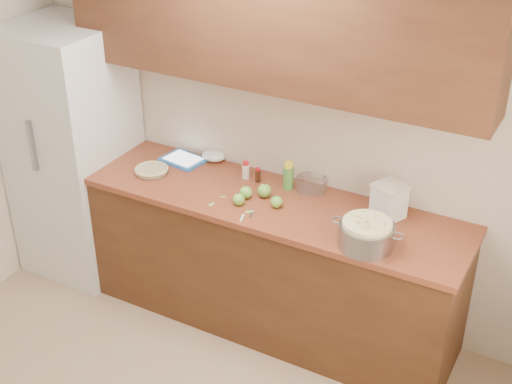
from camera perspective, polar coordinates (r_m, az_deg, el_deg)
The scene contains 21 objects.
room_shell at distance 3.15m, azimuth -12.80°, elevation -6.07°, with size 3.60×3.60×3.60m.
counter_run at distance 4.62m, azimuth 0.17°, elevation -5.31°, with size 2.64×0.68×0.92m.
upper_cabinets at distance 4.09m, azimuth 1.26°, elevation 13.22°, with size 2.60×0.34×0.70m, color #522E19.
fridge at distance 5.12m, azimuth -14.33°, elevation 3.13°, with size 0.70×0.70×1.80m, color silver.
pie at distance 4.69m, azimuth -8.36°, elevation 1.73°, with size 0.23×0.23×0.04m.
colander at distance 3.92m, azimuth 8.82°, elevation -3.36°, with size 0.41×0.31×0.15m.
flour_canister at distance 4.19m, azimuth 10.59°, elevation -0.69°, with size 0.23×0.23×0.21m.
tablet at distance 4.82m, azimuth -5.85°, elevation 2.59°, with size 0.31×0.25×0.02m.
paring_knife at distance 4.15m, azimuth -1.00°, elevation -2.04°, with size 0.06×0.15×0.01m.
lemon_bottle at distance 4.42m, azimuth 2.61°, elevation 1.28°, with size 0.07×0.07×0.18m.
cinnamon_shaker at distance 4.56m, azimuth -0.82°, elevation 1.75°, with size 0.05×0.05×0.12m.
vanilla_bottle at distance 4.52m, azimuth 0.15°, elevation 1.37°, with size 0.03×0.03×0.10m.
mixing_bowl at distance 4.44m, azimuth 4.47°, elevation 0.67°, with size 0.21×0.21×0.08m.
paper_towel at distance 4.80m, azimuth -3.40°, elevation 2.91°, with size 0.16×0.13×0.07m, color white.
apple_left at distance 4.34m, azimuth -0.82°, elevation -0.01°, with size 0.08×0.08×0.09m.
apple_center at distance 4.35m, azimuth 0.67°, elevation 0.11°, with size 0.09×0.09×0.10m.
apple_front at distance 4.27m, azimuth -1.39°, elevation -0.59°, with size 0.07×0.07×0.09m.
apple_extra at distance 4.24m, azimuth 1.65°, elevation -0.79°, with size 0.07×0.07×0.09m.
peel_a at distance 4.30m, azimuth -3.58°, elevation -0.99°, with size 0.04×0.02×0.00m, color #92C961.
peel_b at distance 4.21m, azimuth -0.53°, elevation -1.59°, with size 0.05×0.02×0.00m, color #92C961.
peel_c at distance 4.37m, azimuth -2.63°, elevation -0.38°, with size 0.03×0.01×0.00m, color #92C961.
Camera 1 is at (1.81, -1.86, 3.10)m, focal length 50.00 mm.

